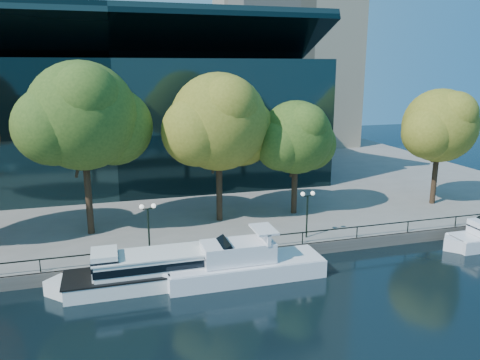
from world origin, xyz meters
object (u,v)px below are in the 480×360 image
object	(u,v)px
tree_5	(441,127)
lamp_2	(307,204)
tree_3	(221,124)
lamp_1	(148,217)
tree_2	(85,118)
cruiser_near	(239,264)
tour_boat	(160,268)
tree_4	(297,139)

from	to	relation	value
tree_5	lamp_2	size ratio (longest dim) A/B	2.98
tree_5	tree_3	bearing A→B (deg)	178.06
tree_3	lamp_1	world-z (taller)	tree_3
tree_2	tree_3	distance (m)	11.65
cruiser_near	lamp_1	xyz separation A→B (m)	(-6.02, 4.08, 2.83)
cruiser_near	tree_5	world-z (taller)	tree_5
tree_2	tree_3	bearing A→B (deg)	2.09
tour_boat	tree_3	xyz separation A→B (m)	(6.90, 9.81, 8.87)
tree_4	lamp_1	bearing A→B (deg)	-156.09
tree_3	tree_4	size ratio (longest dim) A/B	1.24
cruiser_near	tree_3	bearing A→B (deg)	82.90
tree_4	lamp_1	xyz separation A→B (m)	(-14.91, -6.61, -4.42)
tree_2	lamp_1	xyz separation A→B (m)	(4.27, -6.05, -7.02)
tree_5	lamp_2	world-z (taller)	tree_5
tree_5	lamp_2	distance (m)	18.85
tree_2	tree_3	size ratio (longest dim) A/B	1.07
cruiser_near	tour_boat	bearing A→B (deg)	172.40
cruiser_near	lamp_1	size ratio (longest dim) A/B	3.17
tree_2	lamp_2	world-z (taller)	tree_2
tour_boat	tree_5	xyz separation A→B (m)	(29.95, 9.03, 7.88)
tree_2	tree_5	size ratio (longest dim) A/B	1.22
cruiser_near	tree_4	distance (m)	15.68
lamp_1	cruiser_near	bearing A→B (deg)	-34.10
tour_boat	lamp_2	world-z (taller)	lamp_2
cruiser_near	lamp_1	world-z (taller)	lamp_1
tour_boat	cruiser_near	xyz separation A→B (m)	(5.59, -0.75, -0.08)
tree_3	tour_boat	bearing A→B (deg)	-125.14
tour_boat	tree_4	distance (m)	18.97
tree_3	lamp_1	bearing A→B (deg)	-138.58
tour_boat	lamp_2	xyz separation A→B (m)	(12.73, 3.33, 2.75)
tour_boat	cruiser_near	world-z (taller)	cruiser_near
tree_3	cruiser_near	bearing A→B (deg)	-97.10
cruiser_near	tree_4	bearing A→B (deg)	50.26
lamp_1	lamp_2	size ratio (longest dim) A/B	1.00
tree_3	lamp_2	bearing A→B (deg)	-48.00
tree_3	lamp_2	world-z (taller)	tree_3
tour_boat	tree_5	size ratio (longest dim) A/B	1.26
cruiser_near	tree_3	xyz separation A→B (m)	(1.31, 10.55, 8.94)
lamp_2	cruiser_near	bearing A→B (deg)	-150.28
tree_3	tree_5	bearing A→B (deg)	-1.94
cruiser_near	lamp_1	bearing A→B (deg)	145.90
tree_2	tree_4	xyz separation A→B (m)	(19.18, 0.56, -2.60)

